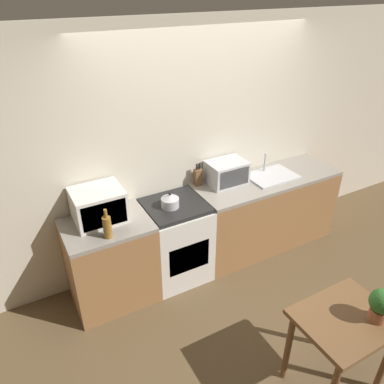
# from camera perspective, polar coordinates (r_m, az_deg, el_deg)

# --- Properties ---
(ground_plane) EXTENTS (16.00, 16.00, 0.00)m
(ground_plane) POSITION_cam_1_polar(r_m,az_deg,el_deg) (4.06, 8.23, -15.47)
(ground_plane) COLOR brown
(wall_back) EXTENTS (10.00, 0.06, 2.60)m
(wall_back) POSITION_cam_1_polar(r_m,az_deg,el_deg) (4.03, 1.03, 6.93)
(wall_back) COLOR beige
(wall_back) RESTS_ON ground_plane
(counter_left_run) EXTENTS (0.81, 0.62, 0.90)m
(counter_left_run) POSITION_cam_1_polar(r_m,az_deg,el_deg) (3.82, -12.27, -10.28)
(counter_left_run) COLOR olive
(counter_left_run) RESTS_ON ground_plane
(counter_right_run) EXTENTS (1.74, 0.62, 0.90)m
(counter_right_run) POSITION_cam_1_polar(r_m,az_deg,el_deg) (4.55, 10.91, -2.88)
(counter_right_run) COLOR olive
(counter_right_run) RESTS_ON ground_plane
(stove_range) EXTENTS (0.62, 0.62, 0.90)m
(stove_range) POSITION_cam_1_polar(r_m,az_deg,el_deg) (4.01, -2.49, -7.37)
(stove_range) COLOR silver
(stove_range) RESTS_ON ground_plane
(kettle) EXTENTS (0.18, 0.18, 0.17)m
(kettle) POSITION_cam_1_polar(r_m,az_deg,el_deg) (3.68, -3.36, -1.35)
(kettle) COLOR #B7B7BC
(kettle) RESTS_ON stove_range
(microwave) EXTENTS (0.46, 0.39, 0.31)m
(microwave) POSITION_cam_1_polar(r_m,az_deg,el_deg) (3.54, -14.07, -1.97)
(microwave) COLOR silver
(microwave) RESTS_ON counter_left_run
(bottle) EXTENTS (0.08, 0.08, 0.28)m
(bottle) POSITION_cam_1_polar(r_m,az_deg,el_deg) (3.31, -12.79, -5.17)
(bottle) COLOR olive
(bottle) RESTS_ON counter_left_run
(knife_block) EXTENTS (0.08, 0.06, 0.26)m
(knife_block) POSITION_cam_1_polar(r_m,az_deg,el_deg) (4.05, 0.93, 2.32)
(knife_block) COLOR brown
(knife_block) RESTS_ON counter_right_run
(toaster_oven) EXTENTS (0.42, 0.31, 0.25)m
(toaster_oven) POSITION_cam_1_polar(r_m,az_deg,el_deg) (4.10, 5.29, 2.98)
(toaster_oven) COLOR silver
(toaster_oven) RESTS_ON counter_right_run
(sink_basin) EXTENTS (0.55, 0.39, 0.24)m
(sink_basin) POSITION_cam_1_polar(r_m,az_deg,el_deg) (4.36, 11.99, 2.49)
(sink_basin) COLOR silver
(sink_basin) RESTS_ON counter_right_run
(dining_table) EXTENTS (0.70, 0.56, 0.75)m
(dining_table) POSITION_cam_1_polar(r_m,az_deg,el_deg) (3.14, 22.04, -18.95)
(dining_table) COLOR brown
(dining_table) RESTS_ON ground_plane
(potted_plant) EXTENTS (0.18, 0.18, 0.26)m
(potted_plant) POSITION_cam_1_polar(r_m,az_deg,el_deg) (3.02, 26.89, -15.01)
(potted_plant) COLOR #9E5B3D
(potted_plant) RESTS_ON dining_table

